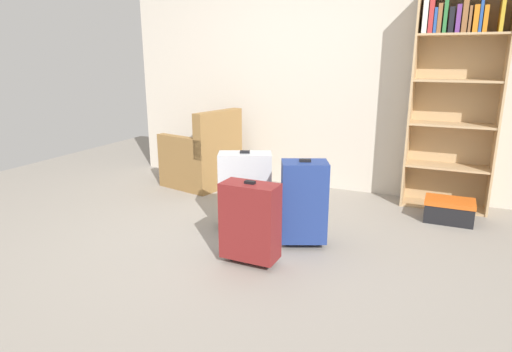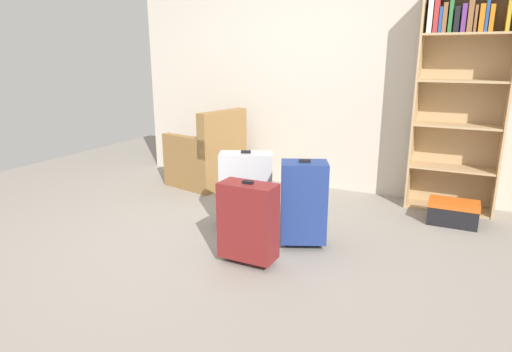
{
  "view_description": "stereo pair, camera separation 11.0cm",
  "coord_description": "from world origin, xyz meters",
  "px_view_note": "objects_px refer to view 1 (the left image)",
  "views": [
    {
      "loc": [
        1.52,
        -2.83,
        1.49
      ],
      "look_at": [
        0.15,
        0.28,
        0.55
      ],
      "focal_mm": 30.61,
      "sensor_mm": 36.0,
      "label": 1
    },
    {
      "loc": [
        1.62,
        -2.79,
        1.49
      ],
      "look_at": [
        0.15,
        0.28,
        0.55
      ],
      "focal_mm": 30.61,
      "sensor_mm": 36.0,
      "label": 2
    }
  ],
  "objects_px": {
    "armchair": "(203,159)",
    "mug": "(243,184)",
    "storage_box": "(449,210)",
    "suitcase_navy_blue": "(304,201)",
    "suitcase_silver": "(245,188)",
    "bookshelf": "(455,84)",
    "suitcase_dark_red": "(250,221)"
  },
  "relations": [
    {
      "from": "suitcase_navy_blue",
      "to": "storage_box",
      "type": "bearing_deg",
      "value": 44.3
    },
    {
      "from": "mug",
      "to": "armchair",
      "type": "bearing_deg",
      "value": -171.72
    },
    {
      "from": "armchair",
      "to": "suitcase_dark_red",
      "type": "relative_size",
      "value": 1.42
    },
    {
      "from": "bookshelf",
      "to": "armchair",
      "type": "bearing_deg",
      "value": -172.9
    },
    {
      "from": "suitcase_dark_red",
      "to": "suitcase_silver",
      "type": "bearing_deg",
      "value": 118.1
    },
    {
      "from": "bookshelf",
      "to": "suitcase_dark_red",
      "type": "bearing_deg",
      "value": -122.49
    },
    {
      "from": "mug",
      "to": "suitcase_silver",
      "type": "distance_m",
      "value": 1.26
    },
    {
      "from": "mug",
      "to": "suitcase_navy_blue",
      "type": "xyz_separation_m",
      "value": [
        1.14,
        -1.25,
        0.32
      ]
    },
    {
      "from": "storage_box",
      "to": "suitcase_navy_blue",
      "type": "distance_m",
      "value": 1.53
    },
    {
      "from": "suitcase_dark_red",
      "to": "mug",
      "type": "bearing_deg",
      "value": 117.23
    },
    {
      "from": "suitcase_navy_blue",
      "to": "suitcase_dark_red",
      "type": "xyz_separation_m",
      "value": [
        -0.26,
        -0.47,
        -0.04
      ]
    },
    {
      "from": "storage_box",
      "to": "suitcase_navy_blue",
      "type": "xyz_separation_m",
      "value": [
        -1.08,
        -1.05,
        0.26
      ]
    },
    {
      "from": "suitcase_silver",
      "to": "mug",
      "type": "bearing_deg",
      "value": 116.72
    },
    {
      "from": "suitcase_navy_blue",
      "to": "bookshelf",
      "type": "bearing_deg",
      "value": 56.34
    },
    {
      "from": "bookshelf",
      "to": "armchair",
      "type": "xyz_separation_m",
      "value": [
        -2.62,
        -0.33,
        -0.92
      ]
    },
    {
      "from": "suitcase_navy_blue",
      "to": "suitcase_dark_red",
      "type": "relative_size",
      "value": 1.13
    },
    {
      "from": "mug",
      "to": "suitcase_navy_blue",
      "type": "height_order",
      "value": "suitcase_navy_blue"
    },
    {
      "from": "suitcase_navy_blue",
      "to": "suitcase_dark_red",
      "type": "bearing_deg",
      "value": -118.53
    },
    {
      "from": "storage_box",
      "to": "suitcase_silver",
      "type": "distance_m",
      "value": 1.91
    },
    {
      "from": "suitcase_navy_blue",
      "to": "suitcase_silver",
      "type": "relative_size",
      "value": 1.02
    },
    {
      "from": "armchair",
      "to": "mug",
      "type": "distance_m",
      "value": 0.55
    },
    {
      "from": "bookshelf",
      "to": "mug",
      "type": "relative_size",
      "value": 17.4
    },
    {
      "from": "armchair",
      "to": "mug",
      "type": "bearing_deg",
      "value": 8.28
    },
    {
      "from": "armchair",
      "to": "mug",
      "type": "height_order",
      "value": "armchair"
    },
    {
      "from": "bookshelf",
      "to": "storage_box",
      "type": "height_order",
      "value": "bookshelf"
    },
    {
      "from": "armchair",
      "to": "suitcase_dark_red",
      "type": "height_order",
      "value": "armchair"
    },
    {
      "from": "mug",
      "to": "storage_box",
      "type": "relative_size",
      "value": 0.28
    },
    {
      "from": "suitcase_dark_red",
      "to": "suitcase_silver",
      "type": "relative_size",
      "value": 0.91
    },
    {
      "from": "mug",
      "to": "suitcase_dark_red",
      "type": "relative_size",
      "value": 0.19
    },
    {
      "from": "suitcase_dark_red",
      "to": "armchair",
      "type": "bearing_deg",
      "value": 129.59
    },
    {
      "from": "armchair",
      "to": "suitcase_dark_red",
      "type": "xyz_separation_m",
      "value": [
        1.36,
        -1.65,
        0.02
      ]
    },
    {
      "from": "mug",
      "to": "suitcase_dark_red",
      "type": "xyz_separation_m",
      "value": [
        0.88,
        -1.72,
        0.28
      ]
    }
  ]
}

